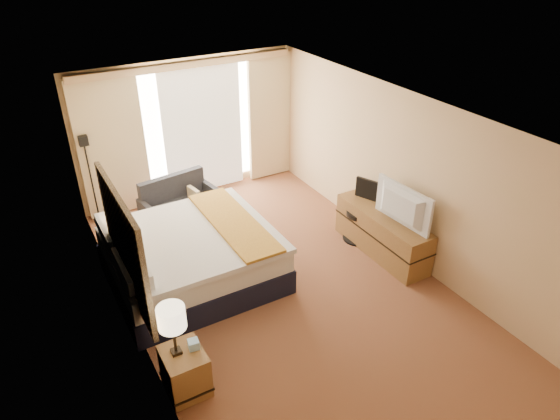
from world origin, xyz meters
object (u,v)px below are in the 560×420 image
nightstand_left (185,371)px  lamp_right (116,216)px  desk_chair (361,214)px  media_dresser (382,233)px  loveseat (181,208)px  bed (191,257)px  floor_lamp (88,162)px  television (398,207)px  lamp_left (172,319)px  nightstand_right (126,258)px

nightstand_left → lamp_right: lamp_right is taller
nightstand_left → desk_chair: (3.67, 1.56, 0.19)m
media_dresser → desk_chair: size_ratio=1.73×
nightstand_left → loveseat: bearing=70.7°
bed → floor_lamp: size_ratio=1.43×
lamp_right → bed: bearing=-36.3°
floor_lamp → nightstand_left: bearing=-89.6°
loveseat → television: bearing=-58.6°
lamp_left → media_dresser: bearing=15.0°
floor_lamp → lamp_left: bearing=-90.3°
bed → lamp_left: 2.12m
lamp_left → lamp_right: size_ratio=1.04×
television → media_dresser: bearing=-12.7°
loveseat → nightstand_left: bearing=-118.5°
lamp_left → television: 3.77m
bed → desk_chair: bearing=-6.3°
desk_chair → lamp_right: bearing=142.8°
nightstand_left → desk_chair: size_ratio=0.53×
loveseat → lamp_right: (-1.27, -1.05, 0.76)m
loveseat → nightstand_right: bearing=-149.2°
nightstand_right → lamp_left: 2.58m
lamp_left → loveseat: bearing=69.7°
nightstand_left → lamp_left: bearing=143.0°
media_dresser → floor_lamp: (-3.73, 3.30, 0.78)m
loveseat → desk_chair: desk_chair is taller
nightstand_left → loveseat: (1.24, 3.54, -0.00)m
bed → floor_lamp: floor_lamp is taller
floor_lamp → lamp_left: floor_lamp is taller
floor_lamp → desk_chair: (3.70, -2.79, -0.67)m
nightstand_right → bed: bearing=-37.9°
bed → lamp_left: size_ratio=3.59×
nightstand_left → floor_lamp: bearing=90.4°
desk_chair → lamp_left: bearing=179.0°
desk_chair → nightstand_left: bearing=179.9°
nightstand_right → lamp_left: lamp_left is taller
lamp_left → lamp_right: 2.44m
bed → lamp_right: size_ratio=3.72×
bed → television: (2.84, -1.14, 0.60)m
bed → loveseat: size_ratio=1.62×
lamp_left → lamp_right: (0.03, 2.44, -0.02)m
nightstand_left → bed: bed is taller
bed → lamp_right: bearing=143.7°
lamp_left → lamp_right: bearing=89.4°
loveseat → television: 3.78m
floor_lamp → bed: bearing=-71.3°
lamp_left → bed: bearing=64.7°
television → desk_chair: bearing=-5.3°
television → lamp_left: bearing=96.6°
nightstand_right → bed: 1.03m
desk_chair → loveseat: bearing=117.7°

